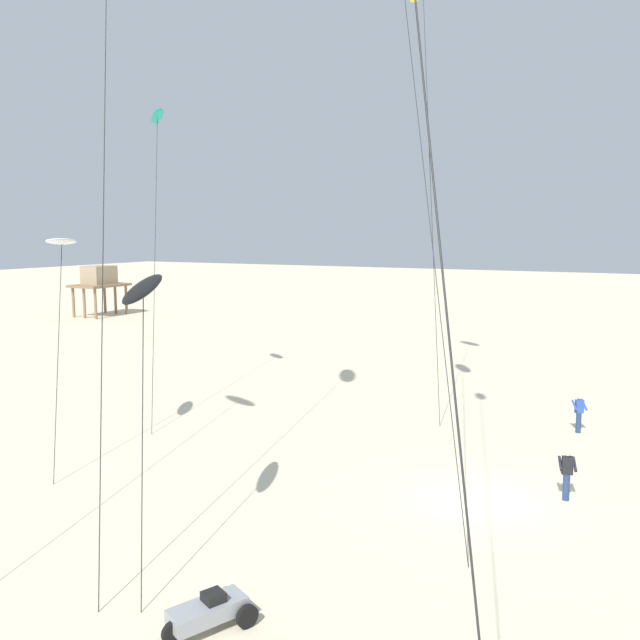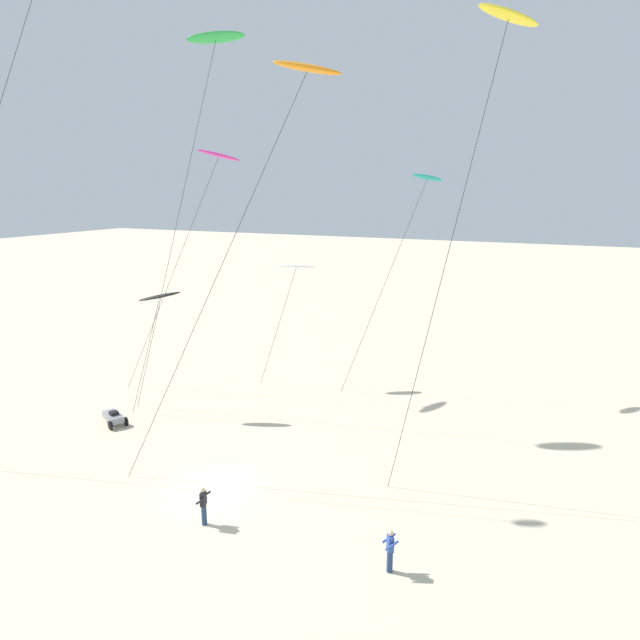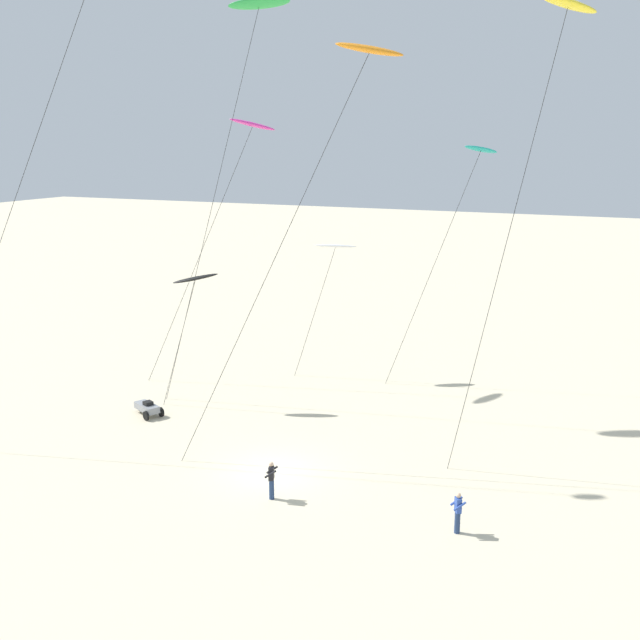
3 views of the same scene
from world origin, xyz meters
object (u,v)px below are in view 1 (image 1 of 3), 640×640
(kite_white, at_px, (62,243))
(stilt_house, at_px, (99,280))
(beach_buggy, at_px, (210,611))
(kite_flyer_nearest, at_px, (579,413))
(kite_teal, at_px, (157,121))
(kite_black, at_px, (143,291))
(kite_flyer_middle, at_px, (567,474))

(kite_white, bearing_deg, stilt_house, 44.26)
(beach_buggy, bearing_deg, kite_flyer_nearest, -17.08)
(kite_teal, relative_size, kite_flyer_nearest, 8.72)
(kite_black, height_order, stilt_house, kite_black)
(stilt_house, bearing_deg, kite_white, -135.74)
(kite_flyer_middle, xyz_separation_m, stilt_house, (27.75, 48.72, 2.88))
(kite_flyer_middle, bearing_deg, kite_teal, 79.22)
(kite_white, relative_size, kite_flyer_nearest, 5.09)
(kite_flyer_nearest, xyz_separation_m, kite_flyer_middle, (-7.84, -0.37, 0.00))
(kite_white, xyz_separation_m, kite_flyer_middle, (4.46, -17.35, -7.34))
(kite_teal, height_order, kite_flyer_nearest, kite_teal)
(kite_black, xyz_separation_m, stilt_house, (37.12, 39.69, -3.43))
(stilt_house, bearing_deg, beach_buggy, -132.19)
(stilt_house, height_order, beach_buggy, stilt_house)
(kite_flyer_nearest, height_order, beach_buggy, kite_flyer_nearest)
(kite_teal, height_order, beach_buggy, kite_teal)
(kite_teal, xyz_separation_m, kite_flyer_middle, (-3.76, -19.72, -13.06))
(kite_white, distance_m, kite_teal, 10.29)
(kite_black, relative_size, kite_flyer_nearest, 4.56)
(kite_flyer_nearest, distance_m, stilt_house, 52.37)
(kite_white, distance_m, kite_flyer_nearest, 22.21)
(kite_white, bearing_deg, beach_buggy, -119.73)
(kite_black, xyz_separation_m, kite_flyer_nearest, (17.21, -8.66, -6.31))
(kite_black, xyz_separation_m, kite_white, (4.92, 8.31, 1.03))
(kite_flyer_nearest, height_order, stilt_house, stilt_house)
(kite_teal, bearing_deg, stilt_house, 50.41)
(kite_flyer_nearest, bearing_deg, stilt_house, 67.62)
(kite_flyer_nearest, relative_size, beach_buggy, 0.80)
(kite_white, xyz_separation_m, beach_buggy, (-6.41, -11.23, -7.80))
(kite_white, distance_m, stilt_house, 45.18)
(kite_flyer_middle, relative_size, stilt_house, 0.31)
(kite_white, height_order, kite_teal, kite_teal)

